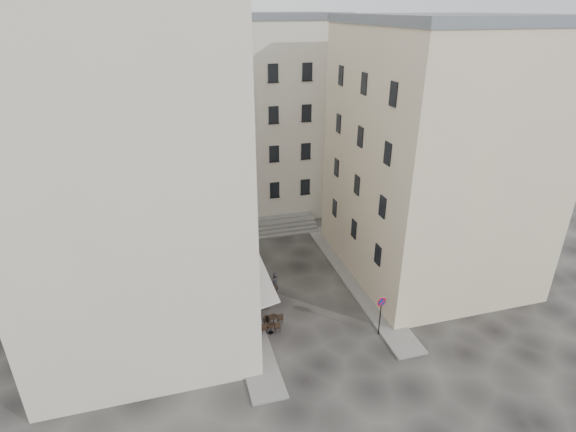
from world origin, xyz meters
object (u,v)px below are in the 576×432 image
object	(u,v)px
bistro_table_b	(273,319)
no_parking_sign	(381,309)
bistro_table_a	(271,328)
pedestrian	(275,283)

from	to	relation	value
bistro_table_b	no_parking_sign	bearing A→B (deg)	-23.72
no_parking_sign	bistro_table_a	world-z (taller)	no_parking_sign
no_parking_sign	pedestrian	bearing A→B (deg)	122.95
bistro_table_a	bistro_table_b	bearing A→B (deg)	64.61
no_parking_sign	bistro_table_a	bearing A→B (deg)	155.67
no_parking_sign	pedestrian	world-z (taller)	no_parking_sign
pedestrian	bistro_table_a	bearing A→B (deg)	31.82
bistro_table_b	pedestrian	size ratio (longest dim) A/B	0.71
no_parking_sign	bistro_table_b	xyz separation A→B (m)	(-6.23, 2.74, -1.56)
bistro_table_a	pedestrian	bearing A→B (deg)	72.49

